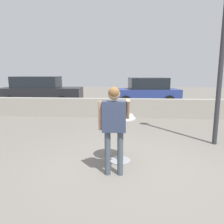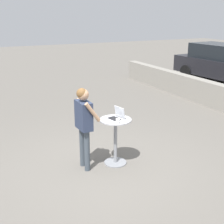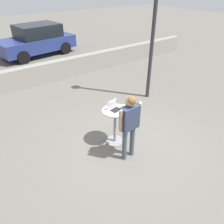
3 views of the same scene
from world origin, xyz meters
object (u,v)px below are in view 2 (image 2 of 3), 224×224
cafe_table (115,136)px  coffee_mug (118,121)px  standing_person (84,119)px  laptop (116,116)px  parked_car_further_down (223,64)px

cafe_table → coffee_mug: size_ratio=8.56×
standing_person → cafe_table: bearing=82.3°
laptop → coffee_mug: size_ratio=3.06×
cafe_table → laptop: size_ratio=2.80×
cafe_table → coffee_mug: bearing=-15.2°
standing_person → parked_car_further_down: parked_car_further_down is taller
cafe_table → standing_person: standing_person is taller
laptop → coffee_mug: laptop is taller
cafe_table → coffee_mug: 0.47m
cafe_table → coffee_mug: (0.22, -0.06, 0.41)m
laptop → parked_car_further_down: bearing=122.5°
laptop → standing_person: size_ratio=0.21×
cafe_table → laptop: 0.42m
cafe_table → standing_person: (-0.09, -0.64, 0.45)m
coffee_mug → cafe_table: bearing=164.8°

